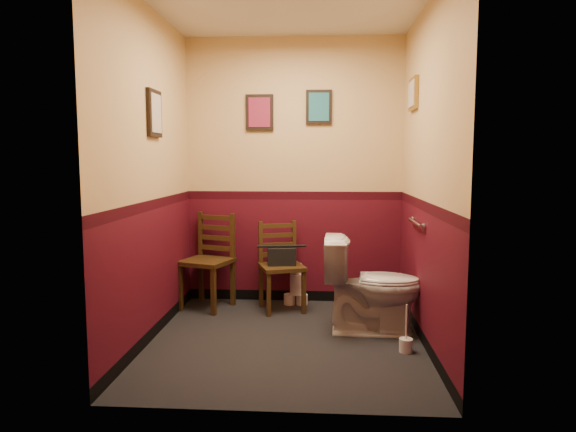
# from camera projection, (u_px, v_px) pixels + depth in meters

# --- Properties ---
(floor) EXTENTS (2.20, 2.40, 0.00)m
(floor) POSITION_uv_depth(u_px,v_px,m) (286.00, 340.00, 4.21)
(floor) COLOR black
(floor) RESTS_ON ground
(wall_back) EXTENTS (2.20, 0.00, 2.70)m
(wall_back) POSITION_uv_depth(u_px,v_px,m) (294.00, 172.00, 5.25)
(wall_back) COLOR #490C19
(wall_back) RESTS_ON ground
(wall_front) EXTENTS (2.20, 0.00, 2.70)m
(wall_front) POSITION_uv_depth(u_px,v_px,m) (271.00, 182.00, 2.87)
(wall_front) COLOR #490C19
(wall_front) RESTS_ON ground
(wall_left) EXTENTS (0.00, 2.40, 2.70)m
(wall_left) POSITION_uv_depth(u_px,v_px,m) (150.00, 175.00, 4.13)
(wall_left) COLOR #490C19
(wall_left) RESTS_ON ground
(wall_right) EXTENTS (0.00, 2.40, 2.70)m
(wall_right) POSITION_uv_depth(u_px,v_px,m) (427.00, 176.00, 3.99)
(wall_right) COLOR #490C19
(wall_right) RESTS_ON ground
(grab_bar) EXTENTS (0.05, 0.56, 0.06)m
(grab_bar) POSITION_uv_depth(u_px,v_px,m) (416.00, 223.00, 4.28)
(grab_bar) COLOR silver
(grab_bar) RESTS_ON wall_right
(framed_print_back_a) EXTENTS (0.28, 0.04, 0.36)m
(framed_print_back_a) POSITION_uv_depth(u_px,v_px,m) (260.00, 112.00, 5.18)
(framed_print_back_a) COLOR black
(framed_print_back_a) RESTS_ON wall_back
(framed_print_back_b) EXTENTS (0.26, 0.04, 0.34)m
(framed_print_back_b) POSITION_uv_depth(u_px,v_px,m) (319.00, 107.00, 5.14)
(framed_print_back_b) COLOR black
(framed_print_back_b) RESTS_ON wall_back
(framed_print_left) EXTENTS (0.04, 0.30, 0.38)m
(framed_print_left) POSITION_uv_depth(u_px,v_px,m) (155.00, 113.00, 4.17)
(framed_print_left) COLOR black
(framed_print_left) RESTS_ON wall_left
(framed_print_right) EXTENTS (0.04, 0.34, 0.28)m
(framed_print_right) POSITION_uv_depth(u_px,v_px,m) (413.00, 94.00, 4.51)
(framed_print_right) COLOR olive
(framed_print_right) RESTS_ON wall_right
(toilet) EXTENTS (0.85, 0.50, 0.81)m
(toilet) POSITION_uv_depth(u_px,v_px,m) (372.00, 286.00, 4.37)
(toilet) COLOR white
(toilet) RESTS_ON floor
(toilet_brush) EXTENTS (0.10, 0.10, 0.38)m
(toilet_brush) POSITION_uv_depth(u_px,v_px,m) (406.00, 344.00, 3.95)
(toilet_brush) COLOR silver
(toilet_brush) RESTS_ON floor
(chair_left) EXTENTS (0.56, 0.56, 0.94)m
(chair_left) POSITION_uv_depth(u_px,v_px,m) (209.00, 261.00, 5.12)
(chair_left) COLOR #422C13
(chair_left) RESTS_ON floor
(chair_right) EXTENTS (0.51, 0.51, 0.86)m
(chair_right) POSITION_uv_depth(u_px,v_px,m) (281.00, 266.00, 5.05)
(chair_right) COLOR #422C13
(chair_right) RESTS_ON floor
(handbag) EXTENTS (0.29, 0.17, 0.20)m
(handbag) POSITION_uv_depth(u_px,v_px,m) (282.00, 256.00, 5.00)
(handbag) COLOR black
(handbag) RESTS_ON chair_right
(tp_stack) EXTENTS (0.24, 0.15, 0.43)m
(tp_stack) POSITION_uv_depth(u_px,v_px,m) (296.00, 287.00, 5.22)
(tp_stack) COLOR silver
(tp_stack) RESTS_ON floor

